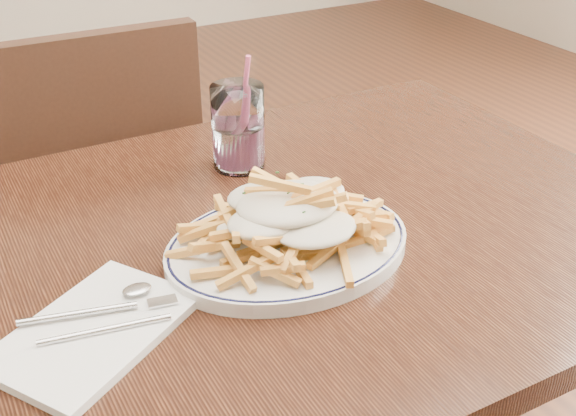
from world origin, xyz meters
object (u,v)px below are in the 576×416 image
table (254,282)px  chair_far (95,204)px  water_glass (238,132)px  fries_plate (288,246)px  loaded_fries (288,212)px

table → chair_far: (-0.08, 0.61, -0.15)m
chair_far → water_glass: water_glass is taller
table → fries_plate: size_ratio=3.00×
fries_plate → water_glass: size_ratio=2.13×
chair_far → fries_plate: bearing=-81.3°
chair_far → fries_plate: 0.72m
chair_far → fries_plate: (0.10, -0.67, 0.24)m
chair_far → loaded_fries: 0.74m
loaded_fries → fries_plate: bearing=-90.0°
loaded_fries → water_glass: (0.06, 0.27, -0.00)m
fries_plate → water_glass: water_glass is taller
loaded_fries → water_glass: water_glass is taller
table → fries_plate: bearing=-70.0°
chair_far → table: bearing=-82.5°
chair_far → water_glass: size_ratio=4.88×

